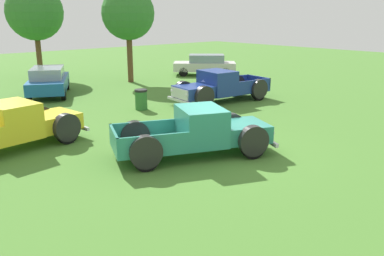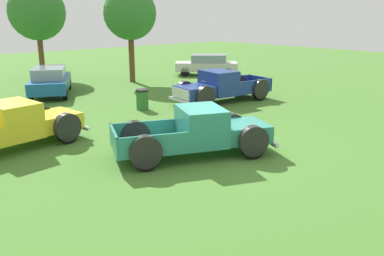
# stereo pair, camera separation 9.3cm
# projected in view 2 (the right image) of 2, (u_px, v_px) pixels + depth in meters

# --- Properties ---
(ground_plane) EXTENTS (80.00, 80.00, 0.00)m
(ground_plane) POSITION_uv_depth(u_px,v_px,m) (212.00, 152.00, 13.03)
(ground_plane) COLOR #477A2D
(pickup_truck_foreground) EXTENTS (5.27, 3.58, 1.52)m
(pickup_truck_foreground) POSITION_uv_depth(u_px,v_px,m) (203.00, 132.00, 12.63)
(pickup_truck_foreground) COLOR #2D8475
(pickup_truck_foreground) RESTS_ON ground_plane
(pickup_truck_behind_left) EXTENTS (5.24, 2.55, 1.54)m
(pickup_truck_behind_left) POSITION_uv_depth(u_px,v_px,m) (16.00, 126.00, 13.30)
(pickup_truck_behind_left) COLOR yellow
(pickup_truck_behind_left) RESTS_ON ground_plane
(pickup_truck_behind_right) EXTENTS (5.41, 2.56, 1.60)m
(pickup_truck_behind_right) POSITION_uv_depth(u_px,v_px,m) (217.00, 87.00, 20.23)
(pickup_truck_behind_right) COLOR navy
(pickup_truck_behind_right) RESTS_ON ground_plane
(sedan_distant_a) EXTENTS (4.51, 4.36, 1.49)m
(sedan_distant_a) POSITION_uv_depth(u_px,v_px,m) (207.00, 64.00, 29.44)
(sedan_distant_a) COLOR silver
(sedan_distant_a) RESTS_ON ground_plane
(sedan_distant_b) EXTENTS (3.84, 4.96, 1.54)m
(sedan_distant_b) POSITION_uv_depth(u_px,v_px,m) (50.00, 80.00, 22.05)
(sedan_distant_b) COLOR #195699
(sedan_distant_b) RESTS_ON ground_plane
(trash_can) EXTENTS (0.59, 0.59, 0.95)m
(trash_can) POSITION_uv_depth(u_px,v_px,m) (142.00, 99.00, 18.77)
(trash_can) COLOR #2D6B2D
(trash_can) RESTS_ON ground_plane
(oak_tree_east) EXTENTS (3.34, 3.34, 6.04)m
(oak_tree_east) POSITION_uv_depth(u_px,v_px,m) (130.00, 14.00, 25.48)
(oak_tree_east) COLOR brown
(oak_tree_east) RESTS_ON ground_plane
(oak_tree_center) EXTENTS (3.76, 3.76, 6.33)m
(oak_tree_center) POSITION_uv_depth(u_px,v_px,m) (37.00, 12.00, 27.07)
(oak_tree_center) COLOR brown
(oak_tree_center) RESTS_ON ground_plane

